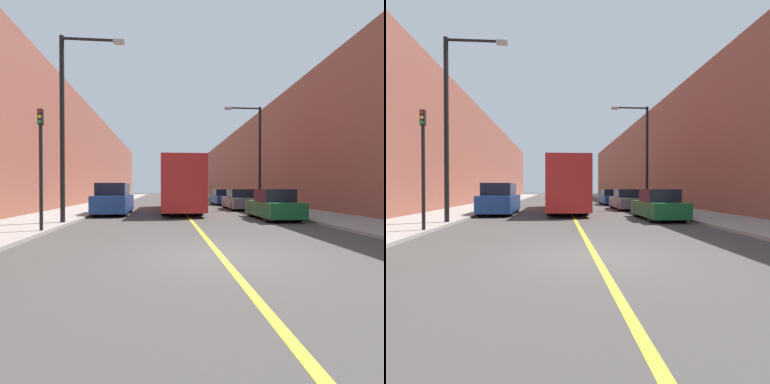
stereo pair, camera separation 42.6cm
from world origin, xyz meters
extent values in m
plane|color=#3F3D3A|center=(0.00, 0.00, 0.00)|extent=(200.00, 200.00, 0.00)
cube|color=gray|center=(-7.31, 30.00, 0.06)|extent=(3.65, 72.00, 0.12)
cube|color=gray|center=(7.31, 30.00, 0.06)|extent=(3.65, 72.00, 0.12)
cube|color=brown|center=(-11.13, 30.00, 5.12)|extent=(4.00, 72.00, 10.23)
cube|color=brown|center=(11.13, 30.00, 5.05)|extent=(4.00, 72.00, 10.10)
cube|color=gold|center=(0.00, 30.00, 0.00)|extent=(0.16, 72.00, 0.01)
cube|color=#AD1E1E|center=(-0.29, 14.12, 1.88)|extent=(2.47, 11.31, 3.17)
cube|color=black|center=(-0.29, 8.49, 2.43)|extent=(2.10, 0.04, 1.43)
cylinder|color=black|center=(-1.25, 10.61, 0.49)|extent=(0.54, 0.97, 0.97)
cylinder|color=black|center=(0.67, 10.61, 0.49)|extent=(0.54, 0.97, 0.97)
cylinder|color=black|center=(-1.25, 17.62, 0.49)|extent=(0.54, 0.97, 0.97)
cylinder|color=black|center=(0.67, 17.62, 0.49)|extent=(0.54, 0.97, 0.97)
cube|color=navy|center=(-4.42, 11.56, 0.70)|extent=(1.93, 4.52, 0.98)
cube|color=black|center=(-4.42, 11.34, 1.55)|extent=(1.70, 2.48, 0.74)
cube|color=black|center=(-4.42, 9.34, 0.87)|extent=(1.64, 0.04, 0.44)
cylinder|color=black|center=(-5.17, 10.16, 0.34)|extent=(0.42, 0.68, 0.68)
cylinder|color=black|center=(-3.67, 10.16, 0.34)|extent=(0.42, 0.68, 0.68)
cylinder|color=black|center=(-5.17, 12.96, 0.34)|extent=(0.42, 0.68, 0.68)
cylinder|color=black|center=(-3.67, 12.96, 0.34)|extent=(0.42, 0.68, 0.68)
cube|color=#145128|center=(4.28, 8.00, 0.56)|extent=(1.77, 4.25, 0.75)
cube|color=black|center=(4.28, 7.78, 1.25)|extent=(1.56, 1.91, 0.63)
cube|color=black|center=(4.28, 5.90, 0.69)|extent=(1.51, 0.04, 0.34)
cylinder|color=black|center=(3.59, 6.68, 0.31)|extent=(0.39, 0.62, 0.62)
cylinder|color=black|center=(4.97, 6.68, 0.31)|extent=(0.39, 0.62, 0.62)
cylinder|color=black|center=(3.59, 9.32, 0.31)|extent=(0.39, 0.62, 0.62)
cylinder|color=black|center=(4.97, 9.32, 0.31)|extent=(0.39, 0.62, 0.62)
cube|color=#51565B|center=(4.28, 15.11, 0.55)|extent=(1.81, 4.40, 0.73)
cube|color=black|center=(4.28, 14.89, 1.23)|extent=(1.59, 1.98, 0.62)
cube|color=black|center=(4.28, 12.94, 0.68)|extent=(1.54, 0.04, 0.33)
cylinder|color=black|center=(3.57, 13.75, 0.31)|extent=(0.40, 0.62, 0.62)
cylinder|color=black|center=(4.99, 13.75, 0.31)|extent=(0.40, 0.62, 0.62)
cylinder|color=black|center=(3.57, 16.48, 0.31)|extent=(0.40, 0.62, 0.62)
cylinder|color=black|center=(4.99, 16.48, 0.31)|extent=(0.40, 0.62, 0.62)
cube|color=navy|center=(4.28, 21.79, 0.54)|extent=(1.80, 4.47, 0.71)
cube|color=black|center=(4.28, 21.57, 1.20)|extent=(1.59, 2.01, 0.60)
cube|color=black|center=(4.28, 19.58, 0.67)|extent=(1.53, 0.04, 0.32)
cylinder|color=black|center=(3.58, 20.40, 0.31)|extent=(0.40, 0.62, 0.62)
cylinder|color=black|center=(4.98, 20.40, 0.31)|extent=(0.40, 0.62, 0.62)
cylinder|color=black|center=(3.58, 23.18, 0.31)|extent=(0.40, 0.62, 0.62)
cylinder|color=black|center=(4.98, 23.18, 0.31)|extent=(0.40, 0.62, 0.62)
cylinder|color=black|center=(-5.79, 6.48, 4.19)|extent=(0.20, 0.20, 8.13)
cylinder|color=black|center=(-4.56, 6.48, 8.15)|extent=(2.45, 0.12, 0.12)
cube|color=#999993|center=(-3.34, 6.48, 8.10)|extent=(0.50, 0.24, 0.16)
cylinder|color=black|center=(5.79, 14.79, 3.90)|extent=(0.20, 0.20, 7.55)
cylinder|color=black|center=(4.56, 14.79, 7.57)|extent=(2.45, 0.12, 0.12)
cube|color=#999993|center=(3.34, 14.79, 7.52)|extent=(0.50, 0.24, 0.16)
cylinder|color=black|center=(-5.69, 3.94, 1.99)|extent=(0.12, 0.12, 3.73)
cube|color=black|center=(-5.69, 3.94, 4.13)|extent=(0.16, 0.16, 0.55)
cylinder|color=#B21919|center=(-5.69, 3.85, 4.31)|extent=(0.11, 0.02, 0.11)
cylinder|color=yellow|center=(-5.69, 3.85, 4.13)|extent=(0.11, 0.02, 0.11)
cylinder|color=green|center=(-5.69, 3.85, 3.95)|extent=(0.11, 0.02, 0.11)
camera|label=1|loc=(-1.33, -7.08, 1.62)|focal=28.00mm
camera|label=2|loc=(-0.91, -7.11, 1.62)|focal=28.00mm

